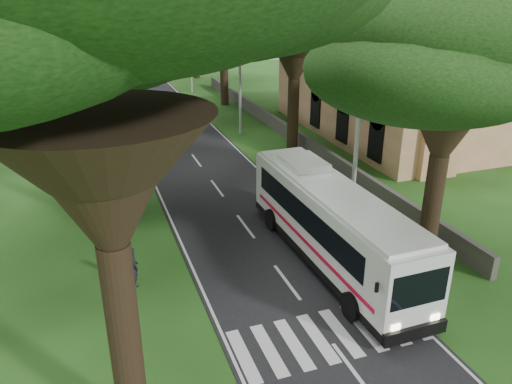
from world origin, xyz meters
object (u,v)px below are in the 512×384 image
Objects in this scene: pole_near at (356,156)px; distant_car_b at (131,81)px; coach_bus at (331,222)px; pedestrian at (133,267)px; pole_far at (190,58)px; distant_car_c at (149,78)px; church at (391,79)px; pole_mid at (240,88)px; distant_car_a at (127,94)px.

distant_car_b is at bearing 98.39° from pole_near.
coach_bus is 6.90× the size of pedestrian.
pole_far is 9.55m from distant_car_b.
pole_far is 9.72m from distant_car_c.
pedestrian is at bearing -106.06° from pole_far.
pole_mid is at bearing 160.19° from church.
pole_near is at bearing -128.50° from church.
coach_bus is at bearing -96.99° from pole_mid.
coach_bus is (-2.80, -42.86, -2.09)m from pole_far.
distant_car_b is (1.33, 7.93, -0.02)m from distant_car_a.
pole_far reaches higher than distant_car_a.
distant_car_a is at bearing 132.47° from church.
distant_car_a is 8.04m from distant_car_b.
pole_mid is 28.61m from distant_car_c.
pedestrian is (-3.97, -39.78, 0.18)m from distant_car_a.
distant_car_c is (-4.10, 8.10, -3.47)m from pole_far.
coach_bus is at bearing 83.64° from distant_car_a.
church is at bearing 118.72° from distant_car_a.
church is 3.00× the size of pole_mid.
pole_far is 43.00m from coach_bus.
church is at bearing -19.81° from pole_mid.
pedestrian is at bearing -144.48° from church.
pole_far is at bearing -33.03° from pedestrian.
pole_near reaches higher than coach_bus.
church reaches higher than pole_mid.
pole_near is 4.18× the size of pedestrian.
distant_car_c is at bearing 98.31° from pole_mid.
distant_car_c is at bearing 90.48° from coach_bus.
distant_car_b is (-19.12, 30.27, -4.15)m from church.
distant_car_b is 48.00m from pedestrian.
church reaches higher than pedestrian.
pole_mid is 1.81× the size of distant_car_a.
pole_far is 43.71m from pedestrian.
coach_bus is 41.11m from distant_car_a.
pole_far is at bearing 90.00° from pole_near.
pole_near reaches higher than distant_car_b.
pole_far is 1.81× the size of distant_car_a.
coach_bus is (-15.16, -18.40, -2.82)m from church.
church is 27.41m from pole_far.
church is 1.82× the size of coach_bus.
pole_mid is 1.00× the size of pole_far.
distant_car_b is at bearing 139.28° from pole_far.
pole_mid is 25.20m from pedestrian.
distant_car_a is at bearing 114.34° from pole_mid.
pedestrian reaches higher than distant_car_c.
pole_mid is 19.93m from distant_car_a.
pole_near is at bearing -98.08° from pedestrian.
pole_near is 1.81× the size of distant_car_a.
pedestrian is (-9.26, 0.97, -1.13)m from coach_bus.
pole_near is at bearing -90.00° from pole_far.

